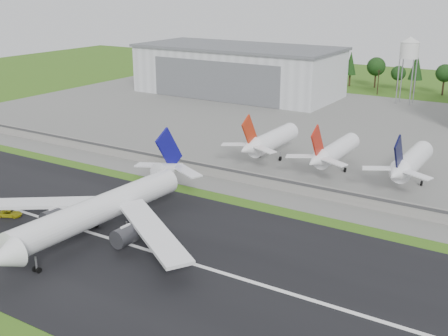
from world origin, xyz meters
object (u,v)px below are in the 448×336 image
Objects in this scene: main_airliner at (99,216)px; parked_jet_navy at (409,163)px; ground_vehicle at (10,213)px; parked_jet_red_a at (268,141)px; parked_jet_red_b at (332,152)px.

parked_jet_navy is at bearing -121.65° from main_airliner.
ground_vehicle is 0.17× the size of parked_jet_red_a.
parked_jet_red_b is at bearing -107.58° from main_airliner.
main_airliner is 1.89× the size of parked_jet_red_a.
parked_jet_red_a is at bearing 179.87° from parked_jet_red_b.
main_airliner is at bearing -108.22° from ground_vehicle.
parked_jet_red_b is at bearing -60.60° from ground_vehicle.
parked_jet_red_a reaches higher than ground_vehicle.
parked_jet_red_a is at bearing -47.97° from ground_vehicle.
parked_jet_navy is (71.66, 69.88, 5.26)m from ground_vehicle.
main_airliner is at bearing -124.70° from parked_jet_navy.
parked_jet_red_b is (25.20, 66.94, 0.98)m from main_airliner.
parked_jet_navy is at bearing 0.00° from parked_jet_red_a.
parked_jet_navy is (46.39, 66.99, 1.22)m from main_airliner.
parked_jet_red_b reaches higher than ground_vehicle.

